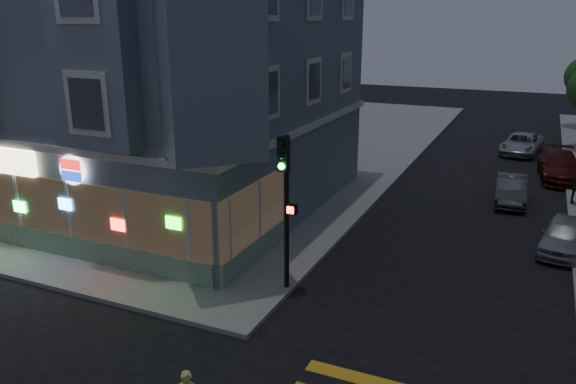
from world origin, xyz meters
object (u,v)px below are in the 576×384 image
Objects in this scene: parked_car_c at (560,166)px; traffic_signal at (285,188)px; parked_car_b at (511,190)px; parked_car_d at (522,144)px; parked_car_a at (564,236)px.

parked_car_c is 19.35m from traffic_signal.
parked_car_b is 10.64m from parked_car_d.
parked_car_b is at bearing 66.55° from traffic_signal.
parked_car_d is 23.79m from traffic_signal.
traffic_signal reaches higher than parked_car_d.
parked_car_b is at bearing 119.65° from parked_car_a.
parked_car_b is at bearing -82.30° from parked_car_d.
parked_car_b is (-2.10, 5.20, -0.00)m from parked_car_a.
parked_car_d is at bearing 105.98° from parked_car_c.
parked_car_b is 0.83× the size of parked_car_d.
parked_car_a is at bearing -95.12° from parked_car_c.
parked_car_a is 0.75× the size of traffic_signal.
traffic_signal is at bearing -130.45° from parked_car_a.
traffic_signal is (-7.88, -7.07, 2.79)m from parked_car_a.
parked_car_b is at bearing -117.11° from parked_car_c.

